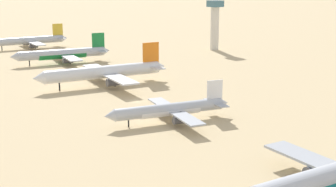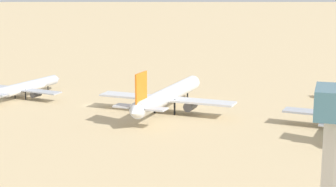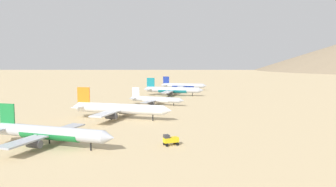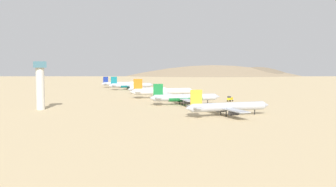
{
  "view_description": "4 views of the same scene",
  "coord_description": "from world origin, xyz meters",
  "px_view_note": "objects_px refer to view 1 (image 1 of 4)",
  "views": [
    {
      "loc": [
        78.2,
        137.87,
        40.74
      ],
      "look_at": [
        0.26,
        20.23,
        6.67
      ],
      "focal_mm": 51.36,
      "sensor_mm": 36.0,
      "label": 1
    },
    {
      "loc": [
        -165.93,
        -76.65,
        41.01
      ],
      "look_at": [
        4.69,
        -25.32,
        4.48
      ],
      "focal_mm": 60.12,
      "sensor_mm": 36.0,
      "label": 2
    },
    {
      "loc": [
        55.33,
        -185.8,
        29.63
      ],
      "look_at": [
        6.35,
        55.67,
        4.91
      ],
      "focal_mm": 35.96,
      "sensor_mm": 36.0,
      "label": 3
    },
    {
      "loc": [
        -106.67,
        -306.08,
        24.98
      ],
      "look_at": [
        2.63,
        -28.68,
        3.6
      ],
      "focal_mm": 39.56,
      "sensor_mm": 36.0,
      "label": 4
    }
  ],
  "objects_px": {
    "parked_jet_2": "(105,72)",
    "control_tower": "(215,22)",
    "parked_jet_0": "(30,41)",
    "parked_jet_3": "(171,109)",
    "parked_jet_1": "(63,54)"
  },
  "relations": [
    {
      "from": "control_tower",
      "to": "parked_jet_0",
      "type": "bearing_deg",
      "value": -36.42
    },
    {
      "from": "parked_jet_1",
      "to": "parked_jet_3",
      "type": "bearing_deg",
      "value": 84.45
    },
    {
      "from": "parked_jet_0",
      "to": "parked_jet_3",
      "type": "height_order",
      "value": "parked_jet_0"
    },
    {
      "from": "parked_jet_2",
      "to": "control_tower",
      "type": "relative_size",
      "value": 1.92
    },
    {
      "from": "parked_jet_1",
      "to": "parked_jet_3",
      "type": "relative_size",
      "value": 1.26
    },
    {
      "from": "parked_jet_3",
      "to": "control_tower",
      "type": "bearing_deg",
      "value": -133.82
    },
    {
      "from": "parked_jet_1",
      "to": "parked_jet_3",
      "type": "distance_m",
      "value": 110.52
    },
    {
      "from": "parked_jet_0",
      "to": "parked_jet_3",
      "type": "distance_m",
      "value": 170.16
    },
    {
      "from": "parked_jet_2",
      "to": "control_tower",
      "type": "distance_m",
      "value": 108.33
    },
    {
      "from": "parked_jet_1",
      "to": "parked_jet_3",
      "type": "xyz_separation_m",
      "value": [
        10.69,
        109.99,
        -0.96
      ]
    },
    {
      "from": "parked_jet_0",
      "to": "parked_jet_3",
      "type": "bearing_deg",
      "value": 85.51
    },
    {
      "from": "parked_jet_0",
      "to": "parked_jet_3",
      "type": "xyz_separation_m",
      "value": [
        13.32,
        169.63,
        -0.92
      ]
    },
    {
      "from": "parked_jet_2",
      "to": "parked_jet_3",
      "type": "relative_size",
      "value": 1.4
    },
    {
      "from": "parked_jet_2",
      "to": "parked_jet_3",
      "type": "xyz_separation_m",
      "value": [
        5.8,
        54.18,
        -1.52
      ]
    },
    {
      "from": "parked_jet_1",
      "to": "parked_jet_2",
      "type": "xyz_separation_m",
      "value": [
        4.89,
        55.82,
        0.57
      ]
    }
  ]
}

